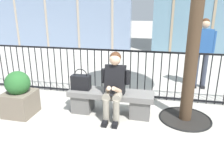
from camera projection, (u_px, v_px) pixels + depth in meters
name	position (u px, v px, depth m)	size (l,w,h in m)	color
ground_plane	(111.00, 113.00, 4.18)	(60.00, 60.00, 0.00)	#B2ADA3
stone_bench	(111.00, 100.00, 4.10)	(1.60, 0.44, 0.45)	slate
seated_person_with_phone	(114.00, 84.00, 3.84)	(0.52, 0.66, 1.21)	gray
handbag_on_bench	(81.00, 82.00, 4.11)	(0.36, 0.18, 0.41)	black
bystander_at_railing	(203.00, 48.00, 5.26)	(0.55, 0.33, 1.71)	#383D4C
plaza_railing	(119.00, 73.00, 4.82)	(10.00, 0.04, 1.08)	black
planter	(19.00, 95.00, 4.02)	(0.53, 0.53, 0.85)	#726656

